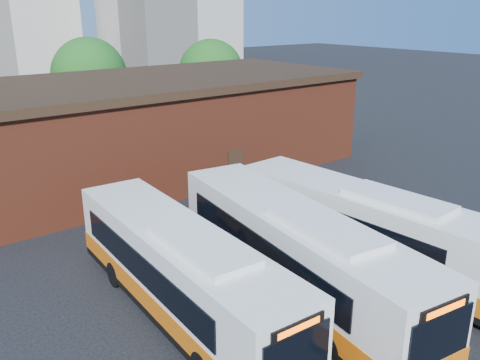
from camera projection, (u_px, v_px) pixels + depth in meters
ground at (392, 295)px, 19.84m from camera, size 220.00×220.00×0.00m
bus_west at (181, 275)px, 18.10m from camera, size 3.27×13.08×3.53m
bus_midwest at (296, 258)px, 19.19m from camera, size 4.60×13.90×3.73m
bus_mideast at (362, 229)px, 21.91m from camera, size 3.51×13.08×3.52m
depot_building at (145, 126)px, 33.77m from camera, size 28.60×12.60×6.40m
tree_mid at (89, 75)px, 44.82m from camera, size 6.56×6.56×8.36m
tree_east at (211, 72)px, 49.05m from camera, size 6.24×6.24×7.96m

